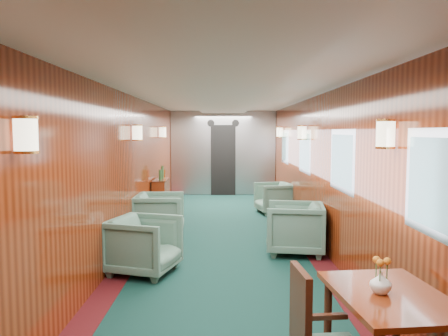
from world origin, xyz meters
name	(u,v)px	position (x,y,z in m)	size (l,w,h in m)	color
room	(224,144)	(0.00, 0.00, 1.63)	(12.00, 12.10, 2.40)	#0E322C
bulkhead	(223,154)	(0.00, 5.91, 1.18)	(2.98, 0.17, 2.39)	#9FA0A5
windows_right	(320,155)	(1.49, 0.25, 1.45)	(0.02, 8.60, 0.80)	#B6B9BD
wall_sconces	(224,133)	(0.00, 0.57, 1.79)	(2.97, 7.97, 0.25)	#FFF2C6
dining_table	(390,310)	(1.09, -3.70, 0.62)	(0.79, 1.06, 0.74)	maroon
side_chair	(317,336)	(0.57, -3.84, 0.52)	(0.46, 0.49, 0.96)	#1E473E
credenza	(161,197)	(-1.34, 2.72, 0.42)	(0.29, 0.90, 1.09)	maroon
flower_vase	(381,282)	(1.02, -3.71, 0.82)	(0.14, 0.14, 0.15)	silver
armchair_left_near	(144,245)	(-1.04, -1.04, 0.37)	(0.78, 0.81, 0.73)	#1E473E
armchair_left_far	(159,215)	(-1.12, 0.87, 0.38)	(0.82, 0.84, 0.77)	#1E473E
armchair_right_near	(295,228)	(1.05, -0.13, 0.38)	(0.82, 0.84, 0.76)	#1E473E
armchair_right_far	(274,198)	(1.12, 3.07, 0.34)	(0.73, 0.75, 0.68)	#1E473E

